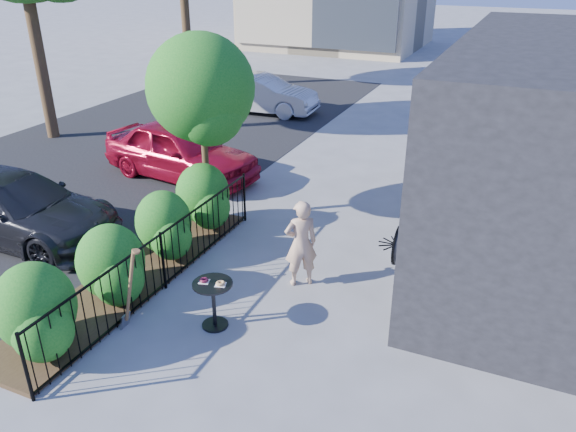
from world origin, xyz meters
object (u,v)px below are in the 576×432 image
at_px(cafe_table, 213,296).
at_px(car_darkgrey, 14,207).
at_px(patio_tree, 203,95).
at_px(car_silver, 261,94).
at_px(woman, 301,243).
at_px(shovel, 129,294).
at_px(car_red, 181,151).

height_order(cafe_table, car_darkgrey, car_darkgrey).
distance_m(patio_tree, car_silver, 9.35).
distance_m(woman, shovel, 2.98).
height_order(woman, shovel, woman).
distance_m(shovel, car_silver, 13.18).
xyz_separation_m(patio_tree, car_red, (-1.99, 1.91, -2.03)).
bearing_deg(cafe_table, shovel, -151.63).
relative_size(cafe_table, shovel, 0.56).
height_order(cafe_table, woman, woman).
xyz_separation_m(cafe_table, car_darkgrey, (-5.28, 1.03, 0.13)).
bearing_deg(car_darkgrey, car_red, -16.90).
xyz_separation_m(cafe_table, car_red, (-4.08, 5.26, 0.18)).
xyz_separation_m(woman, shovel, (-1.87, -2.32, -0.14)).
height_order(patio_tree, car_darkgrey, patio_tree).
height_order(woman, car_red, woman).
bearing_deg(car_red, car_silver, 17.06).
distance_m(car_red, car_silver, 6.78).
bearing_deg(car_red, woman, -117.94).
height_order(car_red, car_darkgrey, car_red).
height_order(car_silver, car_darkgrey, car_silver).
distance_m(patio_tree, woman, 3.83).
bearing_deg(shovel, car_darkgrey, 158.57).
bearing_deg(car_red, patio_tree, -125.46).
bearing_deg(car_darkgrey, woman, -84.63).
relative_size(cafe_table, car_darkgrey, 0.18).
bearing_deg(car_silver, patio_tree, -163.80).
xyz_separation_m(patio_tree, shovel, (0.98, -3.96, -2.10)).
height_order(woman, car_darkgrey, woman).
xyz_separation_m(cafe_table, woman, (0.75, 1.71, 0.26)).
height_order(cafe_table, car_silver, car_silver).
distance_m(cafe_table, woman, 1.89).
bearing_deg(car_darkgrey, car_silver, -1.98).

